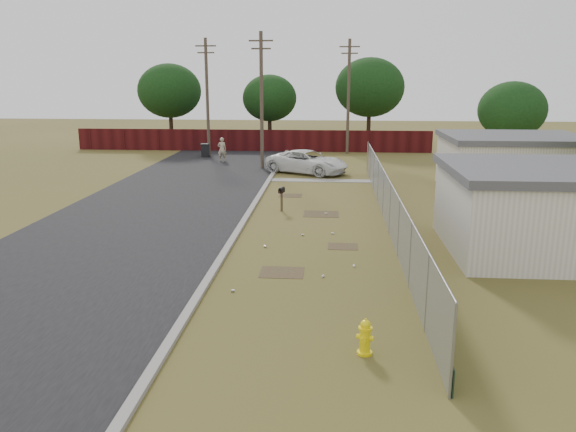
# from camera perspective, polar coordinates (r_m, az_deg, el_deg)

# --- Properties ---
(ground) EXTENTS (120.00, 120.00, 0.00)m
(ground) POSITION_cam_1_polar(r_m,az_deg,el_deg) (22.83, 2.48, -1.58)
(ground) COLOR brown
(ground) RESTS_ON ground
(street) EXTENTS (15.10, 60.00, 0.12)m
(street) POSITION_cam_1_polar(r_m,az_deg,el_deg) (31.55, -9.37, 2.63)
(street) COLOR black
(street) RESTS_ON ground
(chainlink_fence) EXTENTS (0.10, 27.06, 2.02)m
(chainlink_fence) POSITION_cam_1_polar(r_m,az_deg,el_deg) (23.74, 10.14, 0.80)
(chainlink_fence) COLOR gray
(chainlink_fence) RESTS_ON ground
(privacy_fence) EXTENTS (30.00, 0.12, 1.80)m
(privacy_fence) POSITION_cam_1_polar(r_m,az_deg,el_deg) (47.75, -3.72, 7.67)
(privacy_fence) COLOR #430E0F
(privacy_fence) RESTS_ON ground
(utility_poles) EXTENTS (12.60, 8.24, 9.00)m
(utility_poles) POSITION_cam_1_polar(r_m,az_deg,el_deg) (42.90, -1.47, 12.07)
(utility_poles) COLOR brown
(utility_poles) RESTS_ON ground
(houses) EXTENTS (9.30, 17.24, 3.10)m
(houses) POSITION_cam_1_polar(r_m,az_deg,el_deg) (27.07, 23.79, 3.09)
(houses) COLOR silver
(houses) RESTS_ON ground
(horizon_trees) EXTENTS (33.32, 31.94, 7.78)m
(horizon_trees) POSITION_cam_1_polar(r_m,az_deg,el_deg) (45.57, 4.68, 12.06)
(horizon_trees) COLOR #332217
(horizon_trees) RESTS_ON ground
(fire_hydrant) EXTENTS (0.43, 0.43, 0.87)m
(fire_hydrant) POSITION_cam_1_polar(r_m,az_deg,el_deg) (13.04, 7.83, -12.14)
(fire_hydrant) COLOR yellow
(fire_hydrant) RESTS_ON ground
(mailbox) EXTENTS (0.29, 0.50, 1.14)m
(mailbox) POSITION_cam_1_polar(r_m,az_deg,el_deg) (26.07, -0.65, 2.42)
(mailbox) COLOR brown
(mailbox) RESTS_ON ground
(pickup_truck) EXTENTS (5.90, 4.69, 1.49)m
(pickup_truck) POSITION_cam_1_polar(r_m,az_deg,el_deg) (36.60, 1.99, 5.52)
(pickup_truck) COLOR white
(pickup_truck) RESTS_ON ground
(pedestrian) EXTENTS (0.70, 0.51, 1.76)m
(pedestrian) POSITION_cam_1_polar(r_m,az_deg,el_deg) (42.22, -6.72, 6.75)
(pedestrian) COLOR tan
(pedestrian) RESTS_ON ground
(trash_bin) EXTENTS (0.79, 0.79, 1.05)m
(trash_bin) POSITION_cam_1_polar(r_m,az_deg,el_deg) (44.61, -8.40, 6.64)
(trash_bin) COLOR black
(trash_bin) RESTS_ON ground
(scattered_litter) EXTENTS (3.74, 9.85, 0.07)m
(scattered_litter) POSITION_cam_1_polar(r_m,az_deg,el_deg) (20.53, 1.97, -3.25)
(scattered_litter) COLOR silver
(scattered_litter) RESTS_ON ground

